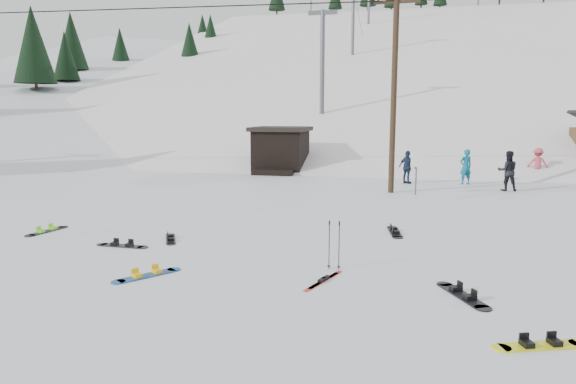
# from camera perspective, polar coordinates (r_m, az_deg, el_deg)

# --- Properties ---
(ground) EXTENTS (200.00, 200.00, 0.00)m
(ground) POSITION_cam_1_polar(r_m,az_deg,el_deg) (10.83, -2.54, -11.00)
(ground) COLOR silver
(ground) RESTS_ON ground
(ski_slope) EXTENTS (60.00, 85.24, 65.97)m
(ski_slope) POSITION_cam_1_polar(r_m,az_deg,el_deg) (66.72, 10.70, -4.80)
(ski_slope) COLOR white
(ski_slope) RESTS_ON ground
(ridge_left) EXTENTS (47.54, 95.03, 58.38)m
(ridge_left) POSITION_cam_1_polar(r_m,az_deg,el_deg) (71.15, -20.00, -3.51)
(ridge_left) COLOR silver
(ridge_left) RESTS_ON ground
(treeline_left) EXTENTS (20.00, 64.00, 10.00)m
(treeline_left) POSITION_cam_1_polar(r_m,az_deg,el_deg) (62.04, -23.06, 4.84)
(treeline_left) COLOR black
(treeline_left) RESTS_ON ground
(treeline_crest) EXTENTS (50.00, 6.00, 10.00)m
(treeline_crest) POSITION_cam_1_polar(r_m,az_deg,el_deg) (95.90, 11.86, 6.57)
(treeline_crest) COLOR black
(treeline_crest) RESTS_ON ski_slope
(utility_pole) EXTENTS (2.00, 0.26, 9.00)m
(utility_pole) POSITION_cam_1_polar(r_m,az_deg,el_deg) (23.82, 11.69, 11.15)
(utility_pole) COLOR #3A2819
(utility_pole) RESTS_ON ground
(trail_sign) EXTENTS (0.50, 0.09, 1.85)m
(trail_sign) POSITION_cam_1_polar(r_m,az_deg,el_deg) (23.49, 14.08, 2.78)
(trail_sign) COLOR #595B60
(trail_sign) RESTS_ON ground
(lift_hut) EXTENTS (3.40, 4.10, 2.75)m
(lift_hut) POSITION_cam_1_polar(r_m,az_deg,el_deg) (31.79, -0.82, 4.76)
(lift_hut) COLOR black
(lift_hut) RESTS_ON ground
(lift_tower_near) EXTENTS (2.20, 0.36, 8.00)m
(lift_tower_near) POSITION_cam_1_polar(r_m,az_deg,el_deg) (40.58, 3.85, 14.83)
(lift_tower_near) COLOR #595B60
(lift_tower_near) RESTS_ON ski_slope
(lift_tower_mid) EXTENTS (2.20, 0.36, 8.00)m
(lift_tower_mid) POSITION_cam_1_polar(r_m,az_deg,el_deg) (61.11, 7.25, 18.94)
(lift_tower_mid) COLOR #595B60
(lift_tower_mid) RESTS_ON ski_slope
(hero_snowboard) EXTENTS (1.09, 1.40, 0.12)m
(hero_snowboard) POSITION_cam_1_polar(r_m,az_deg,el_deg) (12.20, -15.39, -8.87)
(hero_snowboard) COLOR #164D95
(hero_snowboard) RESTS_ON ground
(hero_skis) EXTENTS (0.61, 1.55, 0.08)m
(hero_skis) POSITION_cam_1_polar(r_m,az_deg,el_deg) (11.47, 3.97, -9.74)
(hero_skis) COLOR #AC2111
(hero_skis) RESTS_ON ground
(ski_poles) EXTENTS (0.32, 0.08, 1.16)m
(ski_poles) POSITION_cam_1_polar(r_m,az_deg,el_deg) (12.19, 5.15, -5.82)
(ski_poles) COLOR black
(ski_poles) RESTS_ON ground
(board_scatter_a) EXTENTS (1.56, 0.31, 0.11)m
(board_scatter_a) POSITION_cam_1_polar(r_m,az_deg,el_deg) (14.98, -17.95, -5.66)
(board_scatter_a) COLOR black
(board_scatter_a) RESTS_ON ground
(board_scatter_b) EXTENTS (0.79, 1.28, 0.10)m
(board_scatter_b) POSITION_cam_1_polar(r_m,az_deg,el_deg) (15.38, -12.92, -5.08)
(board_scatter_b) COLOR black
(board_scatter_b) RESTS_ON ground
(board_scatter_c) EXTENTS (0.50, 1.56, 0.11)m
(board_scatter_c) POSITION_cam_1_polar(r_m,az_deg,el_deg) (17.64, -25.21, -3.91)
(board_scatter_c) COLOR black
(board_scatter_c) RESTS_ON ground
(board_scatter_d) EXTENTS (0.96, 1.57, 0.12)m
(board_scatter_d) POSITION_cam_1_polar(r_m,az_deg,el_deg) (11.13, 18.82, -10.76)
(board_scatter_d) COLOR black
(board_scatter_d) RESTS_ON ground
(board_scatter_e) EXTENTS (1.53, 0.75, 0.11)m
(board_scatter_e) POSITION_cam_1_polar(r_m,az_deg,el_deg) (9.39, 26.25, -15.00)
(board_scatter_e) COLOR #FBF91B
(board_scatter_e) RESTS_ON ground
(board_scatter_f) EXTENTS (0.53, 1.65, 0.12)m
(board_scatter_f) POSITION_cam_1_polar(r_m,az_deg,el_deg) (16.17, 11.77, -4.33)
(board_scatter_f) COLOR black
(board_scatter_f) RESTS_ON ground
(skier_teal) EXTENTS (0.77, 0.67, 1.79)m
(skier_teal) POSITION_cam_1_polar(r_m,az_deg,el_deg) (27.70, 19.14, 2.66)
(skier_teal) COLOR #0C617A
(skier_teal) RESTS_ON ground
(skier_dark) EXTENTS (0.95, 0.76, 1.88)m
(skier_dark) POSITION_cam_1_polar(r_m,az_deg,el_deg) (26.09, 23.22, 2.17)
(skier_dark) COLOR black
(skier_dark) RESTS_ON ground
(skier_pink) EXTENTS (1.14, 0.71, 1.69)m
(skier_pink) POSITION_cam_1_polar(r_m,az_deg,el_deg) (31.60, 25.99, 2.88)
(skier_pink) COLOR #BB424D
(skier_pink) RESTS_ON ground
(skier_navy) EXTENTS (1.06, 0.91, 1.70)m
(skier_navy) POSITION_cam_1_polar(r_m,az_deg,el_deg) (27.09, 13.13, 2.70)
(skier_navy) COLOR #1B2843
(skier_navy) RESTS_ON ground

